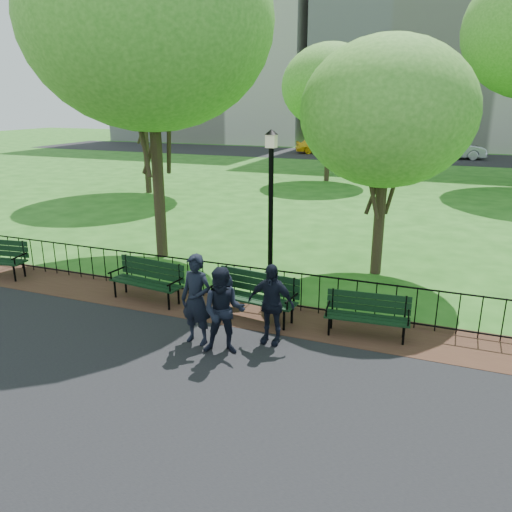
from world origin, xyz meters
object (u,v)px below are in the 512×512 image
at_px(lamppost, 271,200).
at_px(tree_near_e, 387,113).
at_px(park_bench_main, 239,287).
at_px(person_right, 271,304).
at_px(tree_mid_w, 140,57).
at_px(park_bench_left_a, 148,276).
at_px(person_mid, 224,311).
at_px(tree_far_c, 330,86).
at_px(tree_near_w, 149,22).
at_px(person_left, 196,300).
at_px(sedan_silver, 454,149).
at_px(taxi, 320,145).
at_px(park_bench_right_a, 368,310).

distance_m(lamppost, tree_near_e, 3.57).
relative_size(park_bench_main, tree_near_e, 0.32).
bearing_deg(person_right, tree_mid_w, 132.74).
bearing_deg(park_bench_left_a, person_mid, -25.32).
bearing_deg(person_mid, tree_far_c, 81.04).
xyz_separation_m(tree_near_w, person_mid, (4.26, -4.79, -5.58)).
distance_m(tree_near_e, person_left, 6.78).
bearing_deg(tree_far_c, lamppost, -81.28).
xyz_separation_m(park_bench_main, person_mid, (0.38, -1.61, 0.15)).
bearing_deg(park_bench_main, tree_near_w, 148.03).
bearing_deg(tree_near_e, person_mid, -109.12).
distance_m(lamppost, person_left, 4.07).
height_order(lamppost, tree_far_c, tree_far_c).
bearing_deg(park_bench_left_a, tree_mid_w, 129.65).
distance_m(lamppost, sedan_silver, 31.51).
relative_size(taxi, sedan_silver, 0.91).
height_order(park_bench_left_a, person_right, person_right).
bearing_deg(tree_mid_w, person_left, -53.91).
distance_m(park_bench_main, tree_mid_w, 16.83).
height_order(person_left, taxi, person_left).
bearing_deg(park_bench_main, sedan_silver, 90.76).
distance_m(park_bench_left_a, tree_near_e, 7.00).
height_order(park_bench_right_a, tree_far_c, tree_far_c).
relative_size(park_bench_right_a, tree_far_c, 0.22).
bearing_deg(park_bench_right_a, tree_near_w, 149.89).
distance_m(tree_far_c, sedan_silver, 16.56).
height_order(tree_mid_w, person_left, tree_mid_w).
bearing_deg(tree_near_e, taxi, 107.03).
distance_m(tree_near_w, tree_far_c, 16.10).
bearing_deg(tree_near_w, park_bench_left_a, -63.34).
height_order(park_bench_main, tree_mid_w, tree_mid_w).
relative_size(park_bench_left_a, tree_mid_w, 0.20).
bearing_deg(tree_near_w, lamppost, -10.82).
height_order(park_bench_left_a, tree_far_c, tree_far_c).
relative_size(park_bench_main, park_bench_left_a, 1.05).
xyz_separation_m(park_bench_main, park_bench_right_a, (2.70, 0.08, -0.15)).
xyz_separation_m(tree_near_e, taxi, (-9.23, 30.14, -3.42)).
bearing_deg(tree_near_w, taxi, 95.64).
xyz_separation_m(tree_near_w, sedan_silver, (7.80, 30.51, -5.62)).
xyz_separation_m(park_bench_right_a, tree_near_e, (-0.39, 3.86, 3.63)).
height_order(park_bench_main, taxi, taxi).
bearing_deg(tree_near_e, person_right, -104.75).
bearing_deg(tree_near_e, tree_mid_w, 146.62).
bearing_deg(tree_mid_w, tree_near_e, -33.38).
height_order(tree_far_c, taxi, tree_far_c).
relative_size(park_bench_right_a, person_left, 0.95).
relative_size(tree_near_w, person_right, 5.85).
xyz_separation_m(park_bench_right_a, lamppost, (-2.89, 2.40, 1.54)).
relative_size(lamppost, tree_mid_w, 0.42).
relative_size(person_mid, taxi, 0.38).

